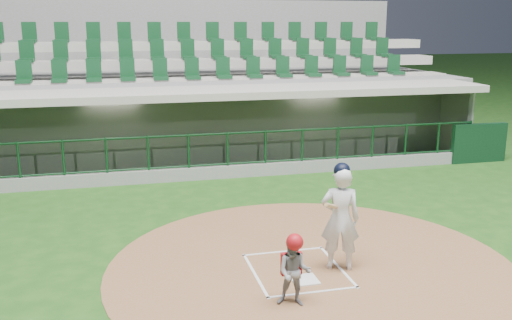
{
  "coord_description": "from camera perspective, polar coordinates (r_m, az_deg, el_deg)",
  "views": [
    {
      "loc": [
        -2.87,
        -9.0,
        4.21
      ],
      "look_at": [
        -0.02,
        2.6,
        1.3
      ],
      "focal_mm": 40.0,
      "sensor_mm": 36.0,
      "label": 1
    }
  ],
  "objects": [
    {
      "name": "catcher",
      "position": [
        8.73,
        3.83,
        -10.89
      ],
      "size": [
        0.63,
        0.57,
        1.14
      ],
      "color": "gray",
      "rests_on": "dirt_circle"
    },
    {
      "name": "dugout_structure",
      "position": [
        17.42,
        -3.35,
        2.92
      ],
      "size": [
        16.4,
        3.7,
        3.0
      ],
      "color": "slate",
      "rests_on": "ground"
    },
    {
      "name": "batter_box_chalk",
      "position": [
        10.07,
        4.14,
        -10.94
      ],
      "size": [
        1.55,
        1.8,
        0.01
      ],
      "color": "white",
      "rests_on": "ground"
    },
    {
      "name": "ground",
      "position": [
        10.34,
        3.62,
        -10.35
      ],
      "size": [
        120.0,
        120.0,
        0.0
      ],
      "primitive_type": "plane",
      "color": "#194112",
      "rests_on": "ground"
    },
    {
      "name": "dirt_circle",
      "position": [
        10.25,
        5.59,
        -10.57
      ],
      "size": [
        7.2,
        7.2,
        0.01
      ],
      "primitive_type": "cylinder",
      "color": "brown",
      "rests_on": "ground"
    },
    {
      "name": "batter",
      "position": [
        9.89,
        8.42,
        -5.65
      ],
      "size": [
        0.92,
        0.96,
        1.9
      ],
      "color": "silver",
      "rests_on": "dirt_circle"
    },
    {
      "name": "home_plate",
      "position": [
        9.73,
        4.88,
        -11.85
      ],
      "size": [
        0.43,
        0.43,
        0.02
      ],
      "primitive_type": "cube",
      "color": "silver",
      "rests_on": "dirt_circle"
    },
    {
      "name": "seating_deck",
      "position": [
        20.3,
        -5.56,
        5.74
      ],
      "size": [
        17.0,
        6.72,
        5.15
      ],
      "color": "slate",
      "rests_on": "ground"
    }
  ]
}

